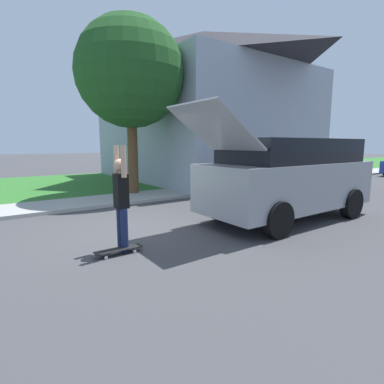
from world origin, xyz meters
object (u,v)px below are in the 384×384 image
lawn_tree_near (130,74)px  suv_parked (288,176)px  skateboarder (121,198)px  skateboard (119,250)px

lawn_tree_near → suv_parked: bearing=16.9°
lawn_tree_near → suv_parked: lawn_tree_near is taller
skateboarder → skateboard: skateboarder is taller
lawn_tree_near → skateboarder: bearing=-26.1°
skateboarder → suv_parked: bearing=87.1°
suv_parked → skateboarder: (-0.22, -4.31, -0.13)m
lawn_tree_near → skateboard: size_ratio=7.46×
suv_parked → lawn_tree_near: bearing=-163.1°
lawn_tree_near → skateboard: lawn_tree_near is taller
lawn_tree_near → suv_parked: 6.66m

